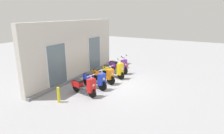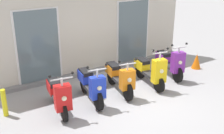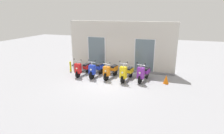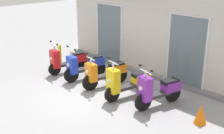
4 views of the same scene
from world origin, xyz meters
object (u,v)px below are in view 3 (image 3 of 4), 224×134
object	(u,v)px
scooter_orange	(111,71)
scooter_purple	(143,73)
curb_bollard	(70,67)
traffic_cone	(166,79)
scooter_red	(83,68)
scooter_blue	(96,69)
scooter_yellow	(127,73)

from	to	relation	value
scooter_orange	scooter_purple	xyz separation A→B (m)	(2.02, 0.08, 0.03)
curb_bollard	traffic_cone	distance (m)	6.42
scooter_red	scooter_blue	xyz separation A→B (m)	(0.94, 0.04, 0.01)
scooter_yellow	traffic_cone	xyz separation A→B (m)	(2.29, 0.21, -0.22)
scooter_purple	curb_bollard	size ratio (longest dim) A/B	2.20
scooter_yellow	scooter_blue	bearing A→B (deg)	178.61
curb_bollard	scooter_orange	bearing A→B (deg)	-7.26
scooter_yellow	traffic_cone	size ratio (longest dim) A/B	3.07
scooter_red	scooter_orange	size ratio (longest dim) A/B	0.93
scooter_red	traffic_cone	size ratio (longest dim) A/B	2.94
scooter_blue	traffic_cone	xyz separation A→B (m)	(4.28, 0.16, -0.22)
scooter_orange	curb_bollard	xyz separation A→B (m)	(-3.09, 0.39, -0.11)
scooter_red	curb_bollard	bearing A→B (deg)	157.43
scooter_blue	scooter_yellow	size ratio (longest dim) A/B	0.99
scooter_orange	scooter_purple	size ratio (longest dim) A/B	1.06
curb_bollard	scooter_purple	bearing A→B (deg)	-3.49
scooter_yellow	curb_bollard	xyz separation A→B (m)	(-4.13, 0.50, -0.13)
scooter_yellow	curb_bollard	distance (m)	4.16
scooter_red	scooter_orange	world-z (taller)	scooter_red
scooter_blue	scooter_orange	bearing A→B (deg)	3.54
scooter_purple	curb_bollard	world-z (taller)	scooter_purple
scooter_yellow	scooter_purple	xyz separation A→B (m)	(0.98, 0.19, 0.02)
scooter_purple	scooter_red	bearing A→B (deg)	-177.31
scooter_blue	traffic_cone	distance (m)	4.29
scooter_red	scooter_yellow	distance (m)	2.94
scooter_purple	curb_bollard	bearing A→B (deg)	176.51
scooter_red	scooter_blue	world-z (taller)	scooter_blue
traffic_cone	scooter_blue	bearing A→B (deg)	-177.81
scooter_purple	traffic_cone	size ratio (longest dim) A/B	2.97
scooter_blue	scooter_purple	distance (m)	2.98
scooter_red	scooter_purple	world-z (taller)	scooter_purple
scooter_red	curb_bollard	size ratio (longest dim) A/B	2.19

